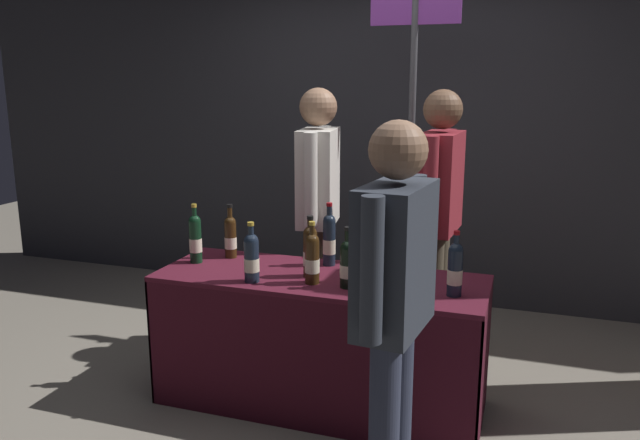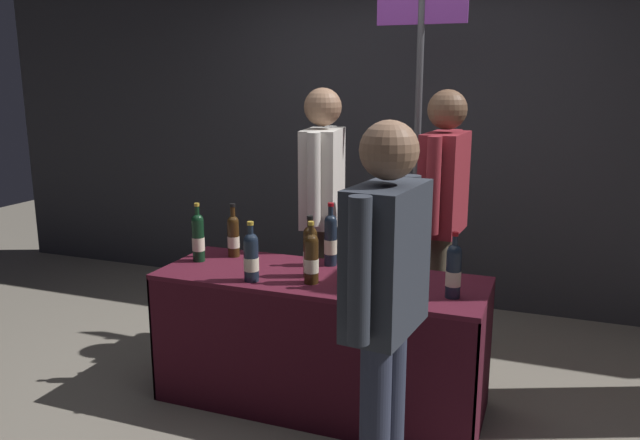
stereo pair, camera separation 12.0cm
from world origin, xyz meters
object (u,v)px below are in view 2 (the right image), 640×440
Objects in this scene: display_bottle_0 at (233,235)px; vendor_presenter at (323,197)px; wine_glass_near_vendor at (413,279)px; taster_foreground_right at (386,291)px; featured_wine_bottle at (378,255)px; booth_signpost at (418,128)px; tasting_table at (320,317)px; wine_glass_mid at (412,269)px.

vendor_presenter is (0.36, 0.50, 0.16)m from display_bottle_0.
wine_glass_near_vendor is 0.55m from taster_foreground_right.
featured_wine_bottle reaches higher than display_bottle_0.
featured_wine_bottle is at bearing -9.67° from display_bottle_0.
display_bottle_0 is at bearing 58.15° from taster_foreground_right.
taster_foreground_right is 0.70× the size of booth_signpost.
featured_wine_bottle reaches higher than wine_glass_near_vendor.
booth_signpost is (0.26, 1.09, 0.93)m from tasting_table.
featured_wine_bottle is (0.31, 0.01, 0.37)m from tasting_table.
display_bottle_0 is 0.64m from vendor_presenter.
wine_glass_near_vendor is at bearing -75.24° from wine_glass_mid.
display_bottle_0 is at bearing 170.33° from featured_wine_bottle.
booth_signpost reaches higher than vendor_presenter.
display_bottle_0 is 0.14× the size of booth_signpost.
taster_foreground_right is at bearing -72.43° from featured_wine_bottle.
wine_glass_mid reaches higher than tasting_table.
wine_glass_mid is at bearing 37.97° from vendor_presenter.
wine_glass_near_vendor is at bearing -77.84° from booth_signpost.
featured_wine_bottle reaches higher than wine_glass_mid.
tasting_table is 12.06× the size of wine_glass_near_vendor.
tasting_table is 5.38× the size of featured_wine_bottle.
wine_glass_near_vendor is (1.13, -0.37, -0.02)m from display_bottle_0.
tasting_table is at bearing 10.78° from vendor_presenter.
featured_wine_bottle is at bearing 23.99° from taster_foreground_right.
wine_glass_mid is at bearing -1.65° from tasting_table.
featured_wine_bottle is at bearing -87.23° from booth_signpost.
tasting_table is 1.46m from booth_signpost.
wine_glass_near_vendor is at bearing 7.56° from taster_foreground_right.
booth_signpost is at bearing 102.16° from wine_glass_near_vendor.
taster_foreground_right is at bearing -85.28° from wine_glass_mid.
featured_wine_bottle is at bearing 171.14° from wine_glass_mid.
featured_wine_bottle is 0.14× the size of booth_signpost.
wine_glass_mid is at bearing 11.15° from taster_foreground_right.
booth_signpost reaches higher than taster_foreground_right.
featured_wine_bottle is 2.24× the size of wine_glass_near_vendor.
taster_foreground_right is (1.14, -0.90, 0.10)m from display_bottle_0.
tasting_table is at bearing 178.35° from wine_glass_mid.
wine_glass_near_vendor is at bearing 32.93° from vendor_presenter.
taster_foreground_right is at bearing -53.41° from tasting_table.
tasting_table is 0.76× the size of booth_signpost.
vendor_presenter reaches higher than display_bottle_0.
wine_glass_mid is (0.18, -0.03, -0.05)m from featured_wine_bottle.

